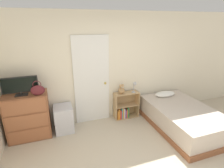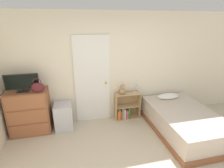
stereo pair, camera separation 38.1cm
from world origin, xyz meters
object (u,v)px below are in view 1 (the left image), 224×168
Objects in this scene: storage_bin at (64,119)px; teddy_bear at (122,90)px; handbag at (38,90)px; dresser at (28,116)px; desk_lamp at (134,85)px; tv at (20,86)px; bed at (182,117)px; bookshelf at (124,108)px.

teddy_bear is at bearing 3.67° from storage_bin.
handbag reaches higher than storage_bin.
dresser is 3.31× the size of handbag.
handbag reaches higher than desk_lamp.
tv reaches higher than dresser.
desk_lamp is at bearing 136.21° from bed.
bookshelf is at bearing 170.67° from desk_lamp.
dresser reaches higher than desk_lamp.
teddy_bear is at bearing -177.33° from bookshelf.
dresser is 1.51× the size of tv.
dresser is at bearing -177.31° from bookshelf.
desk_lamp is at bearing 5.28° from handbag.
tv is 0.33× the size of bed.
handbag is at bearing -172.69° from teddy_bear.
teddy_bear is at bearing 173.76° from desk_lamp.
bookshelf is (2.18, 0.10, -0.23)m from dresser.
teddy_bear reaches higher than bed.
handbag is 0.15× the size of bed.
teddy_bear is (2.13, 0.12, -0.40)m from tv.
dresser is at bearing -178.51° from desk_lamp.
desk_lamp is at bearing -6.24° from teddy_bear.
teddy_bear is (2.09, 0.10, 0.28)m from dresser.
dresser is 0.50× the size of bed.
dresser reaches higher than teddy_bear.
bookshelf is 1.36m from bed.
desk_lamp is at bearing -9.33° from bookshelf.
tv is 2.17m from teddy_bear.
storage_bin is at bearing -176.39° from bookshelf.
tv is at bearing -177.57° from storage_bin.
tv reaches higher than teddy_bear.
tv is 2.72× the size of teddy_bear.
storage_bin is 2.14× the size of desk_lamp.
bookshelf is 2.80× the size of teddy_bear.
teddy_bear is 0.34m from desk_lamp.
handbag is 2.10m from bookshelf.
storage_bin is (0.73, 0.03, -0.88)m from tv.
teddy_bear is 0.12× the size of bed.
tv reaches higher than storage_bin.
bookshelf is (2.22, 0.12, -0.91)m from tv.
tv reaches higher than desk_lamp.
dresser is 2.44m from desk_lamp.
tv is 2.37× the size of desk_lamp.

